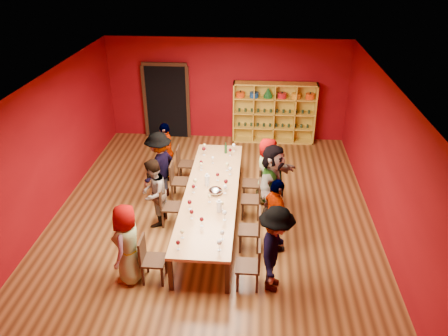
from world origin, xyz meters
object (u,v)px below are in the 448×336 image
at_px(person_right_1, 276,216).
at_px(person_left_4, 166,152).
at_px(person_left_2, 153,193).
at_px(person_right_3, 267,171).
at_px(chair_person_left_4, 183,162).
at_px(wine_bottle, 226,149).
at_px(tasting_table, 212,192).
at_px(chair_person_right_0, 252,263).
at_px(shelving_unit, 274,110).
at_px(chair_person_right_2, 255,197).
at_px(chair_person_right_3, 255,181).
at_px(person_right_2, 272,183).
at_px(person_left_0, 128,244).
at_px(chair_person_right_1, 254,227).
at_px(chair_person_left_2, 168,204).
at_px(spittoon_bowl, 216,191).
at_px(chair_person_left_3, 177,179).
at_px(person_left_3, 159,166).
at_px(chair_person_left_0, 149,257).
at_px(person_right_0, 275,250).

bearing_deg(person_right_1, person_left_4, 21.80).
xyz_separation_m(person_left_2, person_right_3, (2.37, 1.11, 0.03)).
distance_m(chair_person_left_4, wine_bottle, 1.14).
distance_m(tasting_table, chair_person_right_0, 2.17).
height_order(person_right_1, wine_bottle, person_right_1).
relative_size(shelving_unit, chair_person_left_4, 2.70).
relative_size(chair_person_right_2, chair_person_right_3, 1.00).
bearing_deg(chair_person_right_0, person_right_2, 80.39).
height_order(person_left_0, chair_person_right_1, person_left_0).
bearing_deg(tasting_table, chair_person_left_2, -167.21).
relative_size(chair_person_left_2, chair_person_right_2, 1.00).
relative_size(chair_person_right_0, spittoon_bowl, 3.02).
relative_size(person_right_1, person_right_2, 0.90).
xyz_separation_m(chair_person_left_3, person_right_3, (2.08, 0.04, 0.29)).
height_order(person_left_4, person_right_2, person_right_2).
relative_size(shelving_unit, person_left_4, 1.58).
relative_size(person_left_0, person_left_3, 0.93).
relative_size(person_right_2, wine_bottle, 6.22).
bearing_deg(tasting_table, person_left_2, -170.24).
bearing_deg(chair_person_left_0, chair_person_left_3, 90.00).
relative_size(shelving_unit, chair_person_right_3, 2.70).
xyz_separation_m(chair_person_left_0, chair_person_right_0, (1.82, -0.02, 0.00)).
bearing_deg(person_left_4, person_left_2, -3.75).
distance_m(chair_person_right_0, person_right_0, 0.50).
distance_m(chair_person_left_3, chair_person_right_3, 1.82).
relative_size(shelving_unit, person_left_0, 1.57).
bearing_deg(person_right_1, shelving_unit, -23.73).
bearing_deg(person_right_0, person_left_3, 53.88).
relative_size(person_right_1, person_right_3, 1.00).
bearing_deg(person_left_0, chair_person_right_0, 96.29).
bearing_deg(chair_person_left_2, spittoon_bowl, 4.59).
bearing_deg(chair_person_right_3, person_left_0, -127.40).
bearing_deg(chair_person_right_1, shelving_unit, 84.68).
bearing_deg(person_left_4, tasting_table, 29.78).
bearing_deg(chair_person_left_3, spittoon_bowl, -44.63).
bearing_deg(wine_bottle, person_right_1, -66.93).
height_order(person_left_3, chair_person_right_2, person_left_3).
bearing_deg(person_left_3, person_right_0, 65.87).
relative_size(person_right_2, chair_person_right_3, 1.96).
bearing_deg(person_right_1, person_right_3, -18.21).
height_order(person_left_0, person_left_2, person_left_0).
distance_m(chair_person_right_0, chair_person_right_1, 1.05).
bearing_deg(person_left_4, person_right_3, 64.11).
xyz_separation_m(person_right_0, chair_person_right_2, (-0.37, 2.17, -0.32)).
height_order(tasting_table, chair_person_left_4, chair_person_left_4).
height_order(tasting_table, person_right_1, person_right_1).
height_order(person_right_0, person_right_2, person_right_2).
bearing_deg(person_right_2, person_left_3, 98.16).
height_order(tasting_table, spittoon_bowl, spittoon_bowl).
xyz_separation_m(chair_person_left_4, chair_person_right_1, (1.82, -2.66, 0.00)).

